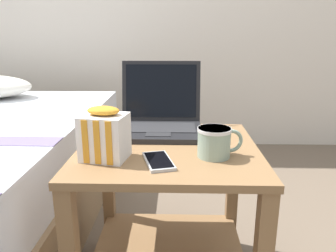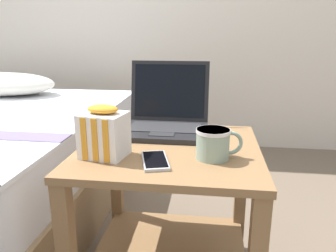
% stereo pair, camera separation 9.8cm
% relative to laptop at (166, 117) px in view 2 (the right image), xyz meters
% --- Properties ---
extents(bedside_table, '(0.57, 0.54, 0.54)m').
position_rel_laptop_xyz_m(bedside_table, '(0.04, -0.18, -0.24)').
color(bedside_table, olive).
rests_on(bedside_table, ground_plane).
extents(laptop, '(0.30, 0.29, 0.25)m').
position_rel_laptop_xyz_m(laptop, '(0.00, 0.00, 0.00)').
color(laptop, black).
rests_on(laptop, bedside_table).
extents(mug_front_left, '(0.14, 0.10, 0.09)m').
position_rel_laptop_xyz_m(mug_front_left, '(0.17, -0.26, -0.00)').
color(mug_front_left, '#8CA593').
rests_on(mug_front_left, bedside_table).
extents(snack_bag, '(0.14, 0.12, 0.15)m').
position_rel_laptop_xyz_m(snack_bag, '(-0.14, -0.29, 0.02)').
color(snack_bag, white).
rests_on(snack_bag, bedside_table).
extents(cell_phone, '(0.10, 0.15, 0.01)m').
position_rel_laptop_xyz_m(cell_phone, '(0.01, -0.32, -0.04)').
color(cell_phone, '#B7BABC').
rests_on(cell_phone, bedside_table).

